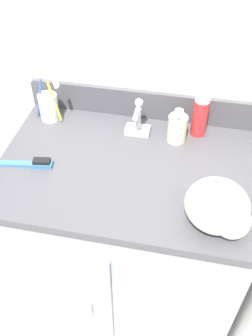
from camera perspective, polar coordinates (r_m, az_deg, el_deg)
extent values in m
plane|color=beige|center=(1.92, 0.18, -17.77)|extent=(6.00, 6.00, 0.00)
cube|color=silver|center=(1.38, 3.27, 18.63)|extent=(1.06, 0.08, 2.20)
cube|color=#9EA8B2|center=(1.58, 0.22, -10.97)|extent=(0.85, 0.55, 0.79)
cube|color=#9EA8B2|center=(1.51, -10.06, -19.07)|extent=(0.41, 0.02, 0.63)
cube|color=#9EA8B2|center=(1.23, 7.67, -17.18)|extent=(0.37, 0.02, 0.19)
cube|color=silver|center=(1.48, -5.55, -20.72)|extent=(0.02, 0.02, 0.09)
cube|color=silver|center=(1.22, 7.57, -17.91)|extent=(0.10, 0.02, 0.01)
cube|color=#4C4C51|center=(1.26, 0.27, -0.23)|extent=(0.88, 0.59, 0.03)
ellipsoid|color=#46464B|center=(1.32, 0.25, -2.86)|extent=(0.40, 0.31, 0.20)
cylinder|color=silver|center=(1.40, 0.24, -5.56)|extent=(0.03, 0.03, 0.01)
cube|color=#4C4C51|center=(1.44, 2.54, 9.67)|extent=(0.88, 0.02, 0.11)
cube|color=silver|center=(1.38, 1.78, 5.79)|extent=(0.09, 0.06, 0.02)
cylinder|color=silver|center=(1.35, 1.83, 7.53)|extent=(0.02, 0.02, 0.08)
cylinder|color=silver|center=(1.30, 1.64, 8.26)|extent=(0.02, 0.06, 0.02)
sphere|color=silver|center=(1.33, 1.98, 9.93)|extent=(0.03, 0.03, 0.03)
cylinder|color=white|center=(1.46, -11.68, 9.10)|extent=(0.07, 0.07, 0.11)
cylinder|color=yellow|center=(1.42, -10.83, 9.90)|extent=(0.04, 0.02, 0.16)
cube|color=white|center=(1.37, -10.62, 12.47)|extent=(0.02, 0.02, 0.03)
cylinder|color=blue|center=(1.45, -13.04, 10.41)|extent=(0.05, 0.01, 0.17)
cube|color=white|center=(1.42, -14.29, 13.26)|extent=(0.02, 0.02, 0.03)
cylinder|color=beige|center=(1.34, 7.80, 5.97)|extent=(0.07, 0.07, 0.10)
cylinder|color=silver|center=(1.30, 8.07, 8.22)|extent=(0.03, 0.03, 0.03)
cylinder|color=silver|center=(1.28, 8.05, 8.25)|extent=(0.01, 0.04, 0.01)
cylinder|color=red|center=(1.37, 11.18, 7.53)|extent=(0.05, 0.05, 0.14)
cylinder|color=white|center=(1.32, 11.67, 10.38)|extent=(0.05, 0.05, 0.02)
cube|color=teal|center=(1.31, -16.59, 0.62)|extent=(0.12, 0.04, 0.01)
cube|color=teal|center=(1.28, -12.65, 0.58)|extent=(0.07, 0.04, 0.02)
cube|color=black|center=(1.27, -12.75, 1.04)|extent=(0.06, 0.04, 0.01)
ellipsoid|color=beige|center=(1.09, 13.72, -5.49)|extent=(0.19, 0.20, 0.12)
ellipsoid|color=silver|center=(1.09, 15.72, -7.33)|extent=(0.11, 0.14, 0.08)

